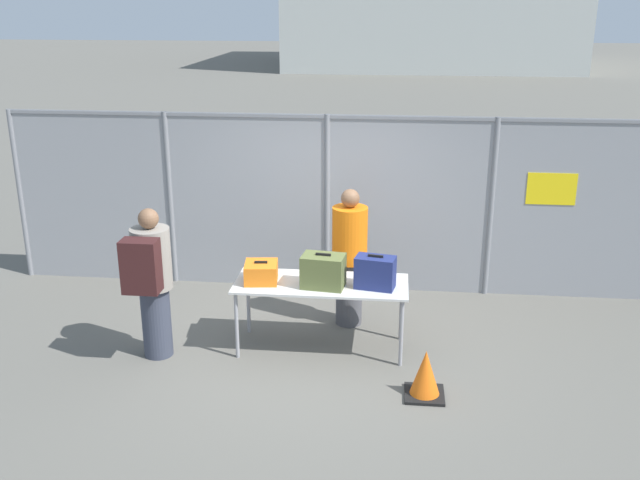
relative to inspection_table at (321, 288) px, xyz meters
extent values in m
plane|color=#605E56|center=(-0.11, -0.20, -0.71)|extent=(120.00, 120.00, 0.00)
cylinder|color=gray|center=(-4.25, 1.76, 0.44)|extent=(0.07, 0.07, 2.30)
cylinder|color=gray|center=(-2.18, 1.76, 0.44)|extent=(0.07, 0.07, 2.30)
cylinder|color=gray|center=(-0.11, 1.76, 0.44)|extent=(0.07, 0.07, 2.30)
cylinder|color=gray|center=(1.96, 1.76, 0.44)|extent=(0.07, 0.07, 2.30)
cube|color=gray|center=(-0.11, 1.76, 0.44)|extent=(8.28, 0.01, 2.30)
cube|color=gray|center=(-0.11, 1.76, 1.55)|extent=(8.28, 0.04, 0.04)
cube|color=yellow|center=(2.67, 1.75, 0.71)|extent=(0.60, 0.01, 0.40)
cube|color=silver|center=(0.00, 0.00, 0.05)|extent=(1.85, 0.73, 0.02)
cylinder|color=#99999E|center=(-0.87, -0.31, -0.34)|extent=(0.04, 0.04, 0.75)
cylinder|color=#99999E|center=(0.87, -0.31, -0.34)|extent=(0.04, 0.04, 0.75)
cylinder|color=#99999E|center=(-0.87, 0.31, -0.34)|extent=(0.04, 0.04, 0.75)
cylinder|color=#99999E|center=(0.87, 0.31, -0.34)|extent=(0.04, 0.04, 0.75)
cube|color=orange|center=(-0.64, -0.02, 0.16)|extent=(0.38, 0.39, 0.21)
cube|color=black|center=(-0.64, -0.02, 0.28)|extent=(0.14, 0.04, 0.02)
cube|color=#566033|center=(0.03, -0.10, 0.23)|extent=(0.47, 0.34, 0.35)
cube|color=black|center=(0.03, -0.10, 0.42)|extent=(0.16, 0.04, 0.02)
cube|color=navy|center=(0.57, -0.07, 0.23)|extent=(0.44, 0.30, 0.34)
cube|color=black|center=(0.57, -0.07, 0.41)|extent=(0.16, 0.05, 0.02)
cylinder|color=#383D4C|center=(-1.73, -0.33, -0.32)|extent=(0.31, 0.31, 0.78)
cylinder|color=gray|center=(-1.73, -0.33, 0.39)|extent=(0.41, 0.41, 0.65)
sphere|color=brown|center=(-1.73, -0.33, 0.82)|extent=(0.21, 0.21, 0.21)
cube|color=#381919|center=(-1.73, -0.65, 0.42)|extent=(0.37, 0.22, 0.55)
cylinder|color=#4C4C51|center=(0.26, 0.68, -0.32)|extent=(0.31, 0.31, 0.78)
cylinder|color=orange|center=(0.26, 0.68, 0.39)|extent=(0.40, 0.40, 0.65)
sphere|color=brown|center=(0.26, 0.68, 0.82)|extent=(0.21, 0.21, 0.21)
cube|color=#4C6B47|center=(1.54, 4.37, -0.29)|extent=(2.95, 1.34, 0.52)
sphere|color=black|center=(1.03, 3.64, -0.43)|extent=(0.57, 0.57, 0.57)
sphere|color=black|center=(1.03, 5.10, -0.43)|extent=(0.57, 0.57, 0.57)
cylinder|color=#59595B|center=(-0.45, 4.37, -0.50)|extent=(1.03, 0.06, 0.06)
cube|color=black|center=(1.10, -0.89, -0.70)|extent=(0.38, 0.38, 0.03)
cone|color=orange|center=(1.10, -0.89, -0.47)|extent=(0.31, 0.31, 0.48)
camera|label=1|loc=(0.73, -7.01, 2.93)|focal=40.00mm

